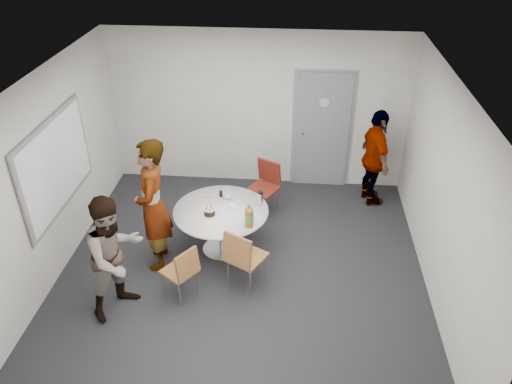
# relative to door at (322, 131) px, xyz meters

# --- Properties ---
(floor) EXTENTS (5.00, 5.00, 0.00)m
(floor) POSITION_rel_door_xyz_m (-1.10, -2.48, -1.03)
(floor) COLOR #222326
(floor) RESTS_ON ground
(ceiling) EXTENTS (5.00, 5.00, 0.00)m
(ceiling) POSITION_rel_door_xyz_m (-1.10, -2.48, 1.67)
(ceiling) COLOR silver
(ceiling) RESTS_ON wall_back
(wall_back) EXTENTS (5.00, 0.00, 5.00)m
(wall_back) POSITION_rel_door_xyz_m (-1.10, 0.02, 0.32)
(wall_back) COLOR beige
(wall_back) RESTS_ON floor
(wall_left) EXTENTS (0.00, 5.00, 5.00)m
(wall_left) POSITION_rel_door_xyz_m (-3.60, -2.48, 0.32)
(wall_left) COLOR beige
(wall_left) RESTS_ON floor
(wall_right) EXTENTS (0.00, 5.00, 5.00)m
(wall_right) POSITION_rel_door_xyz_m (1.40, -2.48, 0.32)
(wall_right) COLOR beige
(wall_right) RESTS_ON floor
(wall_front) EXTENTS (5.00, 0.00, 5.00)m
(wall_front) POSITION_rel_door_xyz_m (-1.10, -4.98, 0.32)
(wall_front) COLOR beige
(wall_front) RESTS_ON floor
(door) EXTENTS (1.02, 0.17, 2.12)m
(door) POSITION_rel_door_xyz_m (0.00, 0.00, 0.00)
(door) COLOR slate
(door) RESTS_ON wall_back
(whiteboard) EXTENTS (0.04, 1.90, 1.25)m
(whiteboard) POSITION_rel_door_xyz_m (-3.56, -2.28, 0.42)
(whiteboard) COLOR gray
(whiteboard) RESTS_ON wall_left
(table) EXTENTS (1.34, 1.34, 1.05)m
(table) POSITION_rel_door_xyz_m (-1.40, -2.06, -0.41)
(table) COLOR white
(table) RESTS_ON floor
(chair_near_left) EXTENTS (0.54, 0.53, 0.79)m
(chair_near_left) POSITION_rel_door_xyz_m (-1.78, -3.08, -0.55)
(chair_near_left) COLOR brown
(chair_near_left) RESTS_ON floor
(chair_near_right) EXTENTS (0.60, 0.62, 0.92)m
(chair_near_right) POSITION_rel_door_xyz_m (-1.05, -2.84, -0.47)
(chair_near_right) COLOR brown
(chair_near_right) RESTS_ON floor
(chair_far) EXTENTS (0.59, 0.61, 0.90)m
(chair_far) POSITION_rel_door_xyz_m (-0.89, -0.98, -0.48)
(chair_far) COLOR maroon
(chair_far) RESTS_ON floor
(person_main) EXTENTS (0.57, 0.76, 1.91)m
(person_main) POSITION_rel_door_xyz_m (-2.29, -2.40, -0.07)
(person_main) COLOR #A5C6EA
(person_main) RESTS_ON floor
(person_left) EXTENTS (0.96, 1.00, 1.63)m
(person_left) POSITION_rel_door_xyz_m (-2.52, -3.30, -0.21)
(person_left) COLOR white
(person_left) RESTS_ON floor
(person_right) EXTENTS (0.62, 1.03, 1.64)m
(person_right) POSITION_rel_door_xyz_m (0.85, -0.53, -0.20)
(person_right) COLOR black
(person_right) RESTS_ON floor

